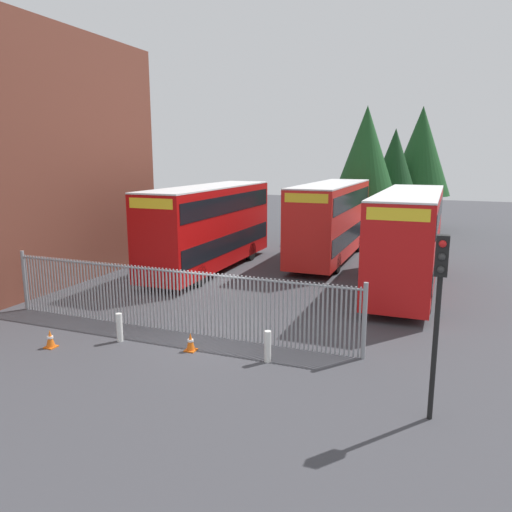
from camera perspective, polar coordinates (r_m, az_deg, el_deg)
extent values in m
plane|color=#3D3D42|center=(23.94, 3.51, -2.90)|extent=(100.00, 100.00, 0.00)
cylinder|color=gray|center=(21.34, -25.20, -2.76)|extent=(0.06, 0.06, 2.20)
cylinder|color=gray|center=(21.24, -24.94, -2.80)|extent=(0.06, 0.06, 2.20)
cylinder|color=gray|center=(21.14, -24.68, -2.84)|extent=(0.06, 0.06, 2.20)
cylinder|color=gray|center=(21.04, -24.41, -2.89)|extent=(0.06, 0.06, 2.20)
cylinder|color=gray|center=(20.94, -24.14, -2.93)|extent=(0.06, 0.06, 2.20)
cylinder|color=gray|center=(20.84, -23.87, -2.97)|extent=(0.06, 0.06, 2.20)
cylinder|color=gray|center=(20.74, -23.60, -3.01)|extent=(0.06, 0.06, 2.20)
cylinder|color=gray|center=(20.64, -23.32, -3.06)|extent=(0.06, 0.06, 2.20)
cylinder|color=gray|center=(20.55, -23.04, -3.10)|extent=(0.06, 0.06, 2.20)
cylinder|color=gray|center=(20.45, -22.76, -3.14)|extent=(0.06, 0.06, 2.20)
cylinder|color=gray|center=(20.35, -22.47, -3.19)|extent=(0.06, 0.06, 2.20)
cylinder|color=gray|center=(20.26, -22.19, -3.23)|extent=(0.06, 0.06, 2.20)
cylinder|color=gray|center=(20.16, -21.90, -3.27)|extent=(0.06, 0.06, 2.20)
cylinder|color=gray|center=(20.07, -21.60, -3.32)|extent=(0.06, 0.06, 2.20)
cylinder|color=gray|center=(19.98, -21.31, -3.36)|extent=(0.06, 0.06, 2.20)
cylinder|color=gray|center=(19.88, -21.01, -3.41)|extent=(0.06, 0.06, 2.20)
cylinder|color=gray|center=(19.79, -20.71, -3.46)|extent=(0.06, 0.06, 2.20)
cylinder|color=gray|center=(19.70, -20.40, -3.50)|extent=(0.06, 0.06, 2.20)
cylinder|color=gray|center=(19.61, -20.10, -3.55)|extent=(0.06, 0.06, 2.20)
cylinder|color=gray|center=(19.51, -19.79, -3.60)|extent=(0.06, 0.06, 2.20)
cylinder|color=gray|center=(19.42, -19.47, -3.64)|extent=(0.06, 0.06, 2.20)
cylinder|color=gray|center=(19.33, -19.16, -3.69)|extent=(0.06, 0.06, 2.20)
cylinder|color=gray|center=(19.25, -18.84, -3.74)|extent=(0.06, 0.06, 2.20)
cylinder|color=gray|center=(19.16, -18.52, -3.79)|extent=(0.06, 0.06, 2.20)
cylinder|color=gray|center=(19.07, -18.19, -3.83)|extent=(0.06, 0.06, 2.20)
cylinder|color=gray|center=(18.98, -17.86, -3.88)|extent=(0.06, 0.06, 2.20)
cylinder|color=gray|center=(18.89, -17.53, -3.93)|extent=(0.06, 0.06, 2.20)
cylinder|color=gray|center=(18.81, -17.20, -3.98)|extent=(0.06, 0.06, 2.20)
cylinder|color=gray|center=(18.72, -16.86, -4.03)|extent=(0.06, 0.06, 2.20)
cylinder|color=gray|center=(18.64, -16.52, -4.08)|extent=(0.06, 0.06, 2.20)
cylinder|color=gray|center=(18.55, -16.18, -4.13)|extent=(0.06, 0.06, 2.20)
cylinder|color=gray|center=(18.47, -15.83, -4.18)|extent=(0.06, 0.06, 2.20)
cylinder|color=gray|center=(18.39, -15.48, -4.23)|extent=(0.06, 0.06, 2.20)
cylinder|color=gray|center=(18.31, -15.13, -4.29)|extent=(0.06, 0.06, 2.20)
cylinder|color=gray|center=(18.22, -14.77, -4.34)|extent=(0.06, 0.06, 2.20)
cylinder|color=gray|center=(18.14, -14.41, -4.39)|extent=(0.06, 0.06, 2.20)
cylinder|color=gray|center=(18.06, -14.05, -4.44)|extent=(0.06, 0.06, 2.20)
cylinder|color=gray|center=(17.99, -13.68, -4.49)|extent=(0.06, 0.06, 2.20)
cylinder|color=gray|center=(17.91, -13.31, -4.55)|extent=(0.06, 0.06, 2.20)
cylinder|color=gray|center=(17.83, -12.94, -4.60)|extent=(0.06, 0.06, 2.20)
cylinder|color=gray|center=(17.75, -12.56, -4.65)|extent=(0.06, 0.06, 2.20)
cylinder|color=gray|center=(17.68, -12.18, -4.71)|extent=(0.06, 0.06, 2.20)
cylinder|color=gray|center=(17.60, -11.80, -4.76)|extent=(0.06, 0.06, 2.20)
cylinder|color=gray|center=(17.53, -11.42, -4.81)|extent=(0.06, 0.06, 2.20)
cylinder|color=gray|center=(17.45, -11.03, -4.87)|extent=(0.06, 0.06, 2.20)
cylinder|color=gray|center=(17.38, -10.63, -4.92)|extent=(0.06, 0.06, 2.20)
cylinder|color=gray|center=(17.31, -10.24, -4.98)|extent=(0.06, 0.06, 2.20)
cylinder|color=gray|center=(17.24, -9.84, -5.03)|extent=(0.06, 0.06, 2.20)
cylinder|color=gray|center=(17.17, -9.44, -5.09)|extent=(0.06, 0.06, 2.20)
cylinder|color=gray|center=(17.10, -9.03, -5.14)|extent=(0.06, 0.06, 2.20)
cylinder|color=gray|center=(17.03, -8.62, -5.20)|extent=(0.06, 0.06, 2.20)
cylinder|color=gray|center=(16.96, -8.21, -5.25)|extent=(0.06, 0.06, 2.20)
cylinder|color=gray|center=(16.89, -7.79, -5.31)|extent=(0.06, 0.06, 2.20)
cylinder|color=gray|center=(16.83, -7.37, -5.37)|extent=(0.06, 0.06, 2.20)
cylinder|color=gray|center=(16.76, -6.95, -5.42)|extent=(0.06, 0.06, 2.20)
cylinder|color=gray|center=(16.70, -6.52, -5.48)|extent=(0.06, 0.06, 2.20)
cylinder|color=gray|center=(16.64, -6.10, -5.53)|extent=(0.06, 0.06, 2.20)
cylinder|color=gray|center=(16.57, -5.66, -5.59)|extent=(0.06, 0.06, 2.20)
cylinder|color=gray|center=(16.51, -5.23, -5.65)|extent=(0.06, 0.06, 2.20)
cylinder|color=gray|center=(16.45, -4.79, -5.70)|extent=(0.06, 0.06, 2.20)
cylinder|color=gray|center=(16.39, -4.34, -5.76)|extent=(0.06, 0.06, 2.20)
cylinder|color=gray|center=(16.34, -3.90, -5.82)|extent=(0.06, 0.06, 2.20)
cylinder|color=gray|center=(16.28, -3.45, -5.88)|extent=(0.06, 0.06, 2.20)
cylinder|color=gray|center=(16.22, -3.00, -5.93)|extent=(0.06, 0.06, 2.20)
cylinder|color=gray|center=(16.17, -2.54, -5.99)|extent=(0.06, 0.06, 2.20)
cylinder|color=gray|center=(16.11, -2.08, -6.05)|extent=(0.06, 0.06, 2.20)
cylinder|color=gray|center=(16.06, -1.62, -6.10)|extent=(0.06, 0.06, 2.20)
cylinder|color=gray|center=(16.01, -1.16, -6.16)|extent=(0.06, 0.06, 2.20)
cylinder|color=gray|center=(15.96, -0.69, -6.22)|extent=(0.06, 0.06, 2.20)
cylinder|color=gray|center=(15.91, -0.22, -6.27)|extent=(0.06, 0.06, 2.20)
cylinder|color=gray|center=(15.86, 0.26, -6.33)|extent=(0.06, 0.06, 2.20)
cylinder|color=gray|center=(15.81, 0.74, -6.39)|extent=(0.06, 0.06, 2.20)
cylinder|color=gray|center=(15.76, 1.22, -6.44)|extent=(0.06, 0.06, 2.20)
cylinder|color=gray|center=(15.72, 1.70, -6.50)|extent=(0.06, 0.06, 2.20)
cylinder|color=gray|center=(15.67, 2.19, -6.56)|extent=(0.06, 0.06, 2.20)
cylinder|color=gray|center=(15.63, 2.67, -6.61)|extent=(0.06, 0.06, 2.20)
cylinder|color=gray|center=(15.59, 3.17, -6.67)|extent=(0.06, 0.06, 2.20)
cylinder|color=gray|center=(15.55, 3.66, -6.73)|extent=(0.06, 0.06, 2.20)
cylinder|color=gray|center=(15.51, 4.16, -6.78)|extent=(0.06, 0.06, 2.20)
cylinder|color=gray|center=(15.47, 4.66, -6.84)|extent=(0.06, 0.06, 2.20)
cylinder|color=gray|center=(15.43, 5.16, -6.89)|extent=(0.06, 0.06, 2.20)
cylinder|color=gray|center=(15.39, 5.67, -6.95)|extent=(0.06, 0.06, 2.20)
cylinder|color=gray|center=(15.36, 6.17, -7.00)|extent=(0.06, 0.06, 2.20)
cylinder|color=gray|center=(15.33, 6.68, -7.06)|extent=(0.06, 0.06, 2.20)
cylinder|color=gray|center=(15.29, 7.19, -7.11)|extent=(0.06, 0.06, 2.20)
cylinder|color=gray|center=(15.26, 7.71, -7.16)|extent=(0.06, 0.06, 2.20)
cylinder|color=gray|center=(15.23, 8.23, -7.22)|extent=(0.06, 0.06, 2.20)
cylinder|color=gray|center=(15.20, 8.74, -7.27)|extent=(0.06, 0.06, 2.20)
cylinder|color=gray|center=(15.18, 9.26, -7.32)|extent=(0.06, 0.06, 2.20)
cylinder|color=gray|center=(15.15, 9.79, -7.37)|extent=(0.06, 0.06, 2.20)
cylinder|color=gray|center=(15.12, 10.31, -7.43)|extent=(0.06, 0.06, 2.20)
cylinder|color=gray|center=(15.10, 10.84, -7.48)|extent=(0.06, 0.06, 2.20)
cylinder|color=gray|center=(15.08, 11.37, -7.53)|extent=(0.06, 0.06, 2.20)
cylinder|color=gray|center=(15.06, 11.90, -7.58)|extent=(0.06, 0.06, 2.20)
cylinder|color=gray|center=(15.04, 12.43, -7.63)|extent=(0.06, 0.06, 2.20)
cylinder|color=gray|center=(16.98, -9.96, -1.73)|extent=(13.20, 0.07, 0.07)
cylinder|color=gray|center=(21.32, -25.22, -2.57)|extent=(0.14, 0.14, 2.35)
cylinder|color=gray|center=(15.01, 12.44, -7.36)|extent=(0.14, 0.14, 2.35)
cube|color=red|center=(23.07, 17.20, 2.01)|extent=(2.50, 10.80, 4.00)
cube|color=black|center=(23.21, 17.08, 0.06)|extent=(2.54, 10.37, 0.90)
cube|color=black|center=(22.91, 17.38, 4.97)|extent=(2.54, 10.37, 0.90)
cube|color=yellow|center=(17.56, 16.12, 4.66)|extent=(2.12, 0.12, 0.44)
cube|color=silver|center=(22.84, 17.50, 7.04)|extent=(2.50, 10.80, 0.08)
cylinder|color=black|center=(20.31, 13.04, -4.31)|extent=(0.30, 1.04, 1.04)
cylinder|color=black|center=(20.14, 19.25, -4.81)|extent=(0.30, 1.04, 1.04)
cylinder|color=black|center=(26.41, 15.10, -0.76)|extent=(0.30, 1.04, 1.04)
cylinder|color=black|center=(26.28, 19.87, -1.11)|extent=(0.30, 1.04, 1.04)
cube|color=#B70C0C|center=(26.03, -5.40, 3.51)|extent=(2.50, 10.80, 4.00)
cube|color=black|center=(26.15, -5.37, 1.77)|extent=(2.54, 10.37, 0.90)
cube|color=black|center=(25.89, -5.45, 6.14)|extent=(2.54, 10.37, 0.90)
cube|color=yellow|center=(21.23, -12.03, 5.98)|extent=(2.12, 0.12, 0.44)
cube|color=silver|center=(25.82, -5.49, 7.97)|extent=(2.50, 10.80, 0.08)
cylinder|color=black|center=(24.04, -11.26, -1.77)|extent=(0.30, 1.04, 1.04)
cylinder|color=black|center=(22.95, -6.62, -2.26)|extent=(0.30, 1.04, 1.04)
cylinder|color=black|center=(29.43, -4.64, 0.85)|extent=(0.30, 1.04, 1.04)
cylinder|color=black|center=(28.55, -0.67, 0.55)|extent=(0.30, 1.04, 1.04)
cube|color=red|center=(28.84, 8.68, 4.22)|extent=(2.50, 10.80, 4.00)
cube|color=black|center=(28.95, 8.63, 2.65)|extent=(2.54, 10.37, 0.90)
cube|color=black|center=(28.72, 8.75, 6.59)|extent=(2.54, 10.37, 0.90)
cube|color=yellow|center=(23.51, 5.86, 6.69)|extent=(2.12, 0.12, 0.44)
cube|color=silver|center=(28.66, 8.80, 8.24)|extent=(2.50, 10.80, 0.08)
cylinder|color=black|center=(26.23, 4.57, -0.47)|extent=(0.30, 1.04, 1.04)
cylinder|color=black|center=(25.69, 9.27, -0.84)|extent=(0.30, 1.04, 1.04)
cylinder|color=black|center=(32.22, 7.86, 1.71)|extent=(0.30, 1.04, 1.04)
cylinder|color=black|center=(31.79, 11.71, 1.44)|extent=(0.30, 1.04, 1.04)
cylinder|color=silver|center=(16.80, -15.53, -7.97)|extent=(0.20, 0.20, 0.95)
cylinder|color=silver|center=(14.68, 1.36, -10.43)|extent=(0.20, 0.20, 0.95)
cube|color=orange|center=(15.75, -7.57, -10.75)|extent=(0.34, 0.34, 0.04)
cone|color=orange|center=(15.64, -7.59, -9.75)|extent=(0.28, 0.28, 0.55)
cylinder|color=white|center=(15.63, -7.60, -9.66)|extent=(0.19, 0.19, 0.07)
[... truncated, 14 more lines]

